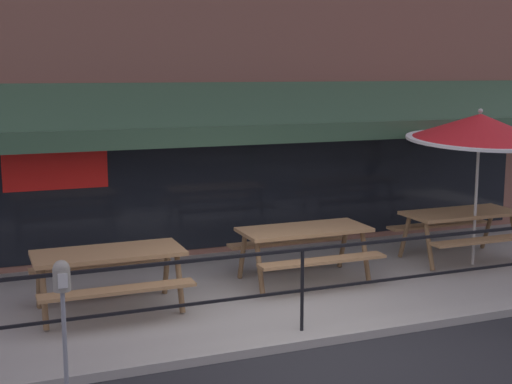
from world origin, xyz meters
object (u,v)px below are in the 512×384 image
Objects in this scene: picnic_table_centre at (304,239)px; patio_umbrella_right at (480,128)px; picnic_table_left at (109,264)px; picnic_table_right at (461,222)px; parking_meter_near at (62,291)px.

patio_umbrella_right reaches higher than picnic_table_centre.
picnic_table_centre is 0.76× the size of patio_umbrella_right.
patio_umbrella_right is (5.54, 0.10, 1.47)m from picnic_table_left.
picnic_table_right is 0.76× the size of patio_umbrella_right.
picnic_table_right is 1.27× the size of parking_meter_near.
patio_umbrella_right is (2.77, -0.18, 1.47)m from picnic_table_centre.
parking_meter_near reaches higher than picnic_table_right.
picnic_table_centre is at bearing 176.27° from patio_umbrella_right.
patio_umbrella_right is at bearing 21.15° from parking_meter_near.
picnic_table_left is 0.76× the size of patio_umbrella_right.
picnic_table_left is 1.00× the size of picnic_table_right.
parking_meter_near is at bearing -143.60° from picnic_table_centre.
patio_umbrella_right is at bearing -3.73° from picnic_table_centre.
picnic_table_right is at bearing 4.46° from picnic_table_left.
parking_meter_near is at bearing -108.91° from picnic_table_left.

